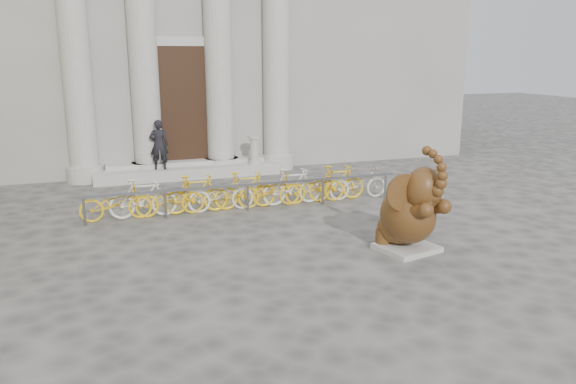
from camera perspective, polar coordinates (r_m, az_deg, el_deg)
name	(u,v)px	position (r m, az deg, el deg)	size (l,w,h in m)	color
ground	(275,283)	(10.06, -1.31, -9.23)	(80.00, 80.00, 0.00)	#474442
classical_building	(159,1)	(24.01, -12.93, 18.37)	(22.00, 10.70, 12.00)	gray
entrance_steps	(188,171)	(18.82, -10.09, 2.08)	(6.00, 1.20, 0.36)	#A8A59E
elephant_statue	(410,213)	(11.65, 12.27, -2.11)	(1.45, 1.74, 2.22)	#A8A59E
bike_rack	(245,190)	(14.65, -4.36, 0.20)	(8.34, 0.53, 1.00)	slate
pedestrian	(159,145)	(18.30, -12.98, 4.71)	(0.58, 0.38, 1.59)	black
balustrade_post	(254,151)	(18.87, -3.46, 4.20)	(0.39, 0.39, 0.95)	#A8A59E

